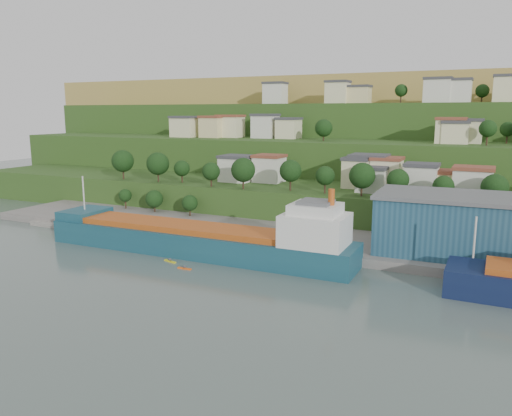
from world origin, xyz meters
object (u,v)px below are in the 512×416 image
Objects in this scene: cargo_ship_near at (204,241)px; kayak_orange at (184,268)px; caravan at (119,220)px; warehouse at (451,224)px.

kayak_orange is (1.88, -10.91, -2.82)m from cargo_ship_near.
caravan is 2.00× the size of kayak_orange.
kayak_orange is (35.99, -21.89, -2.44)m from caravan.
warehouse is at bearing 29.41° from kayak_orange.
warehouse is at bearing 22.83° from caravan.
cargo_ship_near reaches higher than kayak_orange.
caravan is (-34.11, 10.98, -0.38)m from cargo_ship_near.
cargo_ship_near is 11.42m from kayak_orange.
caravan is at bearing -176.96° from warehouse.
warehouse is 4.99× the size of caravan.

